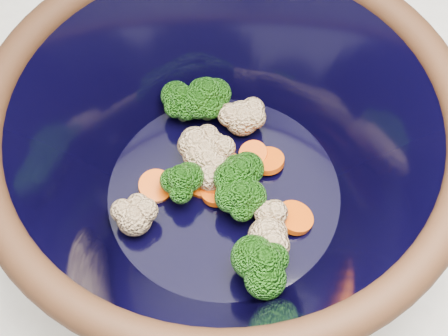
# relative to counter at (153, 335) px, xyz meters

# --- Properties ---
(counter) EXTENTS (1.20, 1.20, 0.90)m
(counter) POSITION_rel_counter_xyz_m (0.00, 0.00, 0.00)
(counter) COLOR beige
(counter) RESTS_ON ground
(mixing_bowl) EXTENTS (0.46, 0.46, 0.16)m
(mixing_bowl) POSITION_rel_counter_xyz_m (0.08, -0.08, 0.54)
(mixing_bowl) COLOR black
(mixing_bowl) RESTS_ON counter
(vegetable_pile) EXTENTS (0.16, 0.22, 0.05)m
(vegetable_pile) POSITION_rel_counter_xyz_m (0.08, -0.07, 0.51)
(vegetable_pile) COLOR #608442
(vegetable_pile) RESTS_ON mixing_bowl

